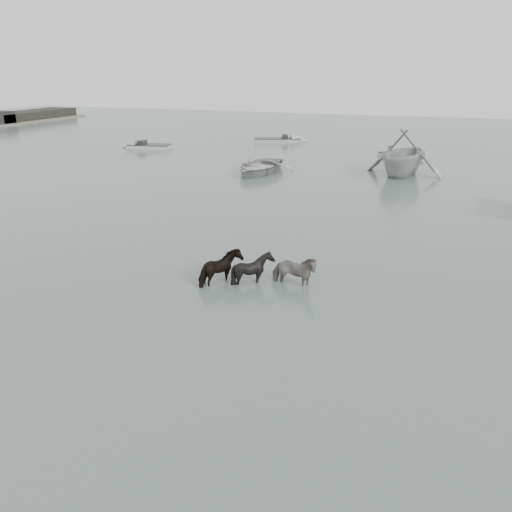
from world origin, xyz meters
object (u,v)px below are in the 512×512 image
at_px(pony_pinto, 294,266).
at_px(rowboat_lead, 259,165).
at_px(pony_dark, 221,265).
at_px(pony_black, 253,264).

xyz_separation_m(pony_pinto, rowboat_lead, (-7.65, 17.88, -0.12)).
relative_size(pony_dark, rowboat_lead, 0.25).
relative_size(pony_pinto, pony_dark, 1.19).
height_order(pony_dark, rowboat_lead, pony_dark).
xyz_separation_m(pony_dark, pony_black, (0.97, 0.44, -0.00)).
bearing_deg(pony_dark, pony_pinto, -73.15).
height_order(pony_black, rowboat_lead, pony_black).
relative_size(pony_pinto, rowboat_lead, 0.30).
relative_size(pony_black, rowboat_lead, 0.25).
xyz_separation_m(pony_pinto, pony_black, (-1.38, -0.22, -0.01)).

